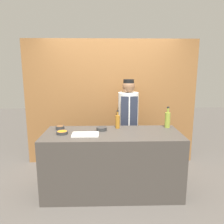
{
  "coord_description": "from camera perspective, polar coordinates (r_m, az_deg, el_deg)",
  "views": [
    {
      "loc": [
        -0.09,
        -3.08,
        1.88
      ],
      "look_at": [
        0.0,
        0.16,
        1.22
      ],
      "focal_mm": 35.0,
      "sensor_mm": 36.0,
      "label": 1
    }
  ],
  "objects": [
    {
      "name": "bottle_oil",
      "position": [
        3.58,
        14.3,
        -1.9
      ],
      "size": [
        0.08,
        0.08,
        0.34
      ],
      "color": "olive",
      "rests_on": "counter"
    },
    {
      "name": "sauce_bowl_orange",
      "position": [
        3.25,
        -12.89,
        -5.21
      ],
      "size": [
        0.17,
        0.17,
        0.04
      ],
      "color": "#2D2D2D",
      "rests_on": "counter"
    },
    {
      "name": "ground_plane",
      "position": [
        3.62,
        0.07,
        -19.79
      ],
      "size": [
        14.0,
        14.0,
        0.0
      ],
      "primitive_type": "plane",
      "color": "#4C4742"
    },
    {
      "name": "bottle_amber",
      "position": [
        3.44,
        1.47,
        -2.44
      ],
      "size": [
        0.07,
        0.07,
        0.29
      ],
      "color": "#9E661E",
      "rests_on": "counter"
    },
    {
      "name": "counter",
      "position": [
        3.4,
        0.07,
        -13.02
      ],
      "size": [
        2.02,
        0.79,
        0.94
      ],
      "color": "#3D3833",
      "rests_on": "ground_plane"
    },
    {
      "name": "chef_center",
      "position": [
        4.01,
        4.21,
        -2.49
      ],
      "size": [
        0.36,
        0.36,
        1.67
      ],
      "color": "#28282D",
      "rests_on": "ground_plane"
    },
    {
      "name": "sauce_bowl_brown",
      "position": [
        3.49,
        -13.43,
        -3.95
      ],
      "size": [
        0.13,
        0.13,
        0.05
      ],
      "color": "#2D2D2D",
      "rests_on": "counter"
    },
    {
      "name": "sauce_bowl_green",
      "position": [
        3.34,
        -2.73,
        -4.35
      ],
      "size": [
        0.16,
        0.16,
        0.05
      ],
      "color": "#2D2D2D",
      "rests_on": "counter"
    },
    {
      "name": "cutting_board",
      "position": [
        3.14,
        -6.96,
        -5.84
      ],
      "size": [
        0.38,
        0.22,
        0.02
      ],
      "color": "white",
      "rests_on": "counter"
    },
    {
      "name": "cabinet_wall",
      "position": [
        4.3,
        -0.36,
        2.46
      ],
      "size": [
        3.28,
        0.18,
        2.4
      ],
      "color": "brown",
      "rests_on": "ground_plane"
    }
  ]
}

